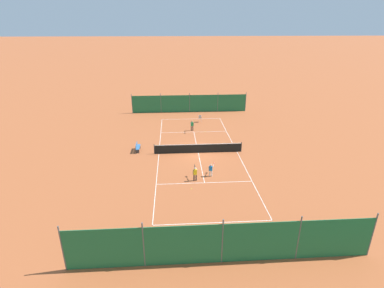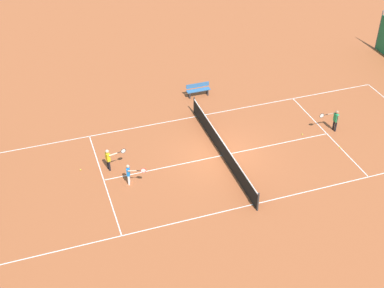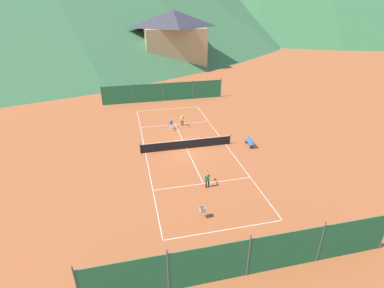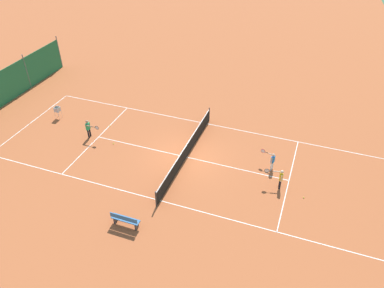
{
  "view_description": "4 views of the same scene",
  "coord_description": "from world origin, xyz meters",
  "px_view_note": "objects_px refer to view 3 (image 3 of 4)",
  "views": [
    {
      "loc": [
        2.54,
        28.59,
        12.6
      ],
      "look_at": [
        0.72,
        1.12,
        1.44
      ],
      "focal_mm": 28.0,
      "sensor_mm": 36.0,
      "label": 1
    },
    {
      "loc": [
        -21.13,
        8.91,
        17.19
      ],
      "look_at": [
        0.15,
        1.64,
        1.04
      ],
      "focal_mm": 50.0,
      "sensor_mm": 36.0,
      "label": 2
    },
    {
      "loc": [
        -5.51,
        -26.0,
        13.75
      ],
      "look_at": [
        0.46,
        -0.41,
        0.65
      ],
      "focal_mm": 28.0,
      "sensor_mm": 36.0,
      "label": 3
    },
    {
      "loc": [
        17.28,
        6.71,
        14.62
      ],
      "look_at": [
        0.45,
        0.53,
        1.47
      ],
      "focal_mm": 35.0,
      "sensor_mm": 36.0,
      "label": 4
    }
  ],
  "objects_px": {
    "tennis_ball_near_corner": "(186,185)",
    "tennis_ball_service_box": "(183,120)",
    "player_near_service": "(171,123)",
    "alpine_chalet": "(174,38)",
    "tennis_net": "(187,144)",
    "player_near_baseline": "(182,120)",
    "tennis_ball_mid_court": "(203,174)",
    "player_far_service": "(207,179)",
    "ball_hopper": "(202,210)",
    "courtside_bench": "(250,142)"
  },
  "relations": [
    {
      "from": "tennis_ball_near_corner",
      "to": "tennis_ball_service_box",
      "type": "distance_m",
      "value": 13.98
    },
    {
      "from": "player_near_service",
      "to": "alpine_chalet",
      "type": "xyz_separation_m",
      "value": [
        6.16,
        32.43,
        5.13
      ]
    },
    {
      "from": "player_near_service",
      "to": "tennis_net",
      "type": "bearing_deg",
      "value": -82.47
    },
    {
      "from": "player_near_service",
      "to": "tennis_ball_near_corner",
      "type": "xyz_separation_m",
      "value": [
        -0.75,
        -11.55,
        -0.65
      ]
    },
    {
      "from": "player_near_baseline",
      "to": "alpine_chalet",
      "type": "xyz_separation_m",
      "value": [
        4.69,
        31.72,
        5.09
      ]
    },
    {
      "from": "tennis_net",
      "to": "tennis_ball_mid_court",
      "type": "bearing_deg",
      "value": -85.89
    },
    {
      "from": "tennis_net",
      "to": "player_far_service",
      "type": "bearing_deg",
      "value": -88.43
    },
    {
      "from": "tennis_net",
      "to": "player_far_service",
      "type": "xyz_separation_m",
      "value": [
        0.19,
        -6.92,
        0.27
      ]
    },
    {
      "from": "ball_hopper",
      "to": "courtside_bench",
      "type": "xyz_separation_m",
      "value": [
        7.49,
        9.52,
        -0.2
      ]
    },
    {
      "from": "ball_hopper",
      "to": "tennis_net",
      "type": "bearing_deg",
      "value": 83.74
    },
    {
      "from": "player_near_service",
      "to": "alpine_chalet",
      "type": "bearing_deg",
      "value": 79.24
    },
    {
      "from": "player_near_service",
      "to": "alpine_chalet",
      "type": "distance_m",
      "value": 33.41
    },
    {
      "from": "tennis_ball_mid_court",
      "to": "tennis_net",
      "type": "bearing_deg",
      "value": 94.11
    },
    {
      "from": "player_far_service",
      "to": "courtside_bench",
      "type": "xyz_separation_m",
      "value": [
        6.16,
        6.03,
        -0.32
      ]
    },
    {
      "from": "tennis_net",
      "to": "tennis_ball_service_box",
      "type": "xyz_separation_m",
      "value": [
        1.18,
        7.37,
        -0.47
      ]
    },
    {
      "from": "tennis_net",
      "to": "player_near_baseline",
      "type": "height_order",
      "value": "player_near_baseline"
    },
    {
      "from": "player_near_baseline",
      "to": "courtside_bench",
      "type": "bearing_deg",
      "value": -50.69
    },
    {
      "from": "player_near_service",
      "to": "tennis_ball_service_box",
      "type": "bearing_deg",
      "value": 49.37
    },
    {
      "from": "tennis_ball_near_corner",
      "to": "alpine_chalet",
      "type": "distance_m",
      "value": 44.9
    },
    {
      "from": "tennis_ball_service_box",
      "to": "alpine_chalet",
      "type": "distance_m",
      "value": 31.1
    },
    {
      "from": "player_near_baseline",
      "to": "player_near_service",
      "type": "bearing_deg",
      "value": -153.99
    },
    {
      "from": "player_near_baseline",
      "to": "alpine_chalet",
      "type": "relative_size",
      "value": 0.1
    },
    {
      "from": "player_near_service",
      "to": "tennis_ball_mid_court",
      "type": "bearing_deg",
      "value": -84.15
    },
    {
      "from": "tennis_ball_mid_court",
      "to": "ball_hopper",
      "type": "relative_size",
      "value": 0.07
    },
    {
      "from": "player_near_service",
      "to": "player_near_baseline",
      "type": "height_order",
      "value": "player_near_baseline"
    },
    {
      "from": "tennis_ball_mid_court",
      "to": "tennis_ball_service_box",
      "type": "relative_size",
      "value": 1.0
    },
    {
      "from": "player_near_baseline",
      "to": "alpine_chalet",
      "type": "bearing_deg",
      "value": 81.58
    },
    {
      "from": "tennis_net",
      "to": "tennis_ball_near_corner",
      "type": "height_order",
      "value": "tennis_net"
    },
    {
      "from": "tennis_ball_mid_court",
      "to": "tennis_ball_near_corner",
      "type": "bearing_deg",
      "value": -143.65
    },
    {
      "from": "tennis_net",
      "to": "alpine_chalet",
      "type": "distance_m",
      "value": 38.39
    },
    {
      "from": "player_near_service",
      "to": "courtside_bench",
      "type": "xyz_separation_m",
      "value": [
        7.03,
        -6.08,
        -0.24
      ]
    },
    {
      "from": "player_near_service",
      "to": "courtside_bench",
      "type": "relative_size",
      "value": 0.78
    },
    {
      "from": "player_far_service",
      "to": "tennis_net",
      "type": "bearing_deg",
      "value": 91.57
    },
    {
      "from": "tennis_ball_near_corner",
      "to": "alpine_chalet",
      "type": "relative_size",
      "value": 0.01
    },
    {
      "from": "player_near_baseline",
      "to": "ball_hopper",
      "type": "distance_m",
      "value": 16.43
    },
    {
      "from": "tennis_ball_near_corner",
      "to": "player_near_service",
      "type": "bearing_deg",
      "value": 86.28
    },
    {
      "from": "tennis_net",
      "to": "tennis_ball_near_corner",
      "type": "bearing_deg",
      "value": -102.75
    },
    {
      "from": "player_far_service",
      "to": "ball_hopper",
      "type": "height_order",
      "value": "player_far_service"
    },
    {
      "from": "player_near_service",
      "to": "ball_hopper",
      "type": "bearing_deg",
      "value": -91.67
    },
    {
      "from": "player_near_service",
      "to": "tennis_ball_mid_court",
      "type": "relative_size",
      "value": 17.81
    },
    {
      "from": "ball_hopper",
      "to": "alpine_chalet",
      "type": "distance_m",
      "value": 48.76
    },
    {
      "from": "tennis_ball_mid_court",
      "to": "tennis_ball_service_box",
      "type": "xyz_separation_m",
      "value": [
        0.82,
        12.4,
        0.0
      ]
    },
    {
      "from": "tennis_ball_service_box",
      "to": "alpine_chalet",
      "type": "height_order",
      "value": "alpine_chalet"
    },
    {
      "from": "ball_hopper",
      "to": "courtside_bench",
      "type": "relative_size",
      "value": 0.59
    },
    {
      "from": "courtside_bench",
      "to": "player_far_service",
      "type": "bearing_deg",
      "value": -135.57
    },
    {
      "from": "ball_hopper",
      "to": "player_far_service",
      "type": "bearing_deg",
      "value": 69.11
    },
    {
      "from": "tennis_ball_mid_court",
      "to": "tennis_ball_service_box",
      "type": "bearing_deg",
      "value": 86.21
    },
    {
      "from": "tennis_net",
      "to": "player_far_service",
      "type": "relative_size",
      "value": 6.96
    },
    {
      "from": "player_near_service",
      "to": "tennis_ball_service_box",
      "type": "relative_size",
      "value": 17.81
    },
    {
      "from": "player_far_service",
      "to": "tennis_ball_mid_court",
      "type": "bearing_deg",
      "value": 84.78
    }
  ]
}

